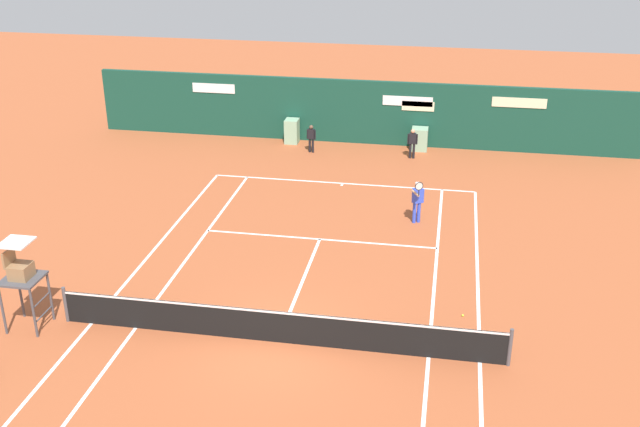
{
  "coord_description": "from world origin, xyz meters",
  "views": [
    {
      "loc": [
        4.1,
        -16.56,
        11.27
      ],
      "look_at": [
        -0.06,
        6.77,
        0.8
      ],
      "focal_mm": 42.42,
      "sensor_mm": 36.0,
      "label": 1
    }
  ],
  "objects_px": {
    "umpire_chair": "(21,273)",
    "ball_kid_right_post": "(311,137)",
    "ball_kid_centre_post": "(412,142)",
    "player_on_baseline": "(417,199)",
    "tennis_ball_mid_court": "(463,315)"
  },
  "relations": [
    {
      "from": "player_on_baseline",
      "to": "tennis_ball_mid_court",
      "type": "bearing_deg",
      "value": 76.79
    },
    {
      "from": "ball_kid_centre_post",
      "to": "umpire_chair",
      "type": "bearing_deg",
      "value": 56.42
    },
    {
      "from": "umpire_chair",
      "to": "tennis_ball_mid_court",
      "type": "relative_size",
      "value": 38.21
    },
    {
      "from": "ball_kid_centre_post",
      "to": "player_on_baseline",
      "type": "bearing_deg",
      "value": 92.62
    },
    {
      "from": "umpire_chair",
      "to": "ball_kid_centre_post",
      "type": "distance_m",
      "value": 18.33
    },
    {
      "from": "ball_kid_centre_post",
      "to": "ball_kid_right_post",
      "type": "xyz_separation_m",
      "value": [
        -4.52,
        -0.0,
        -0.04
      ]
    },
    {
      "from": "player_on_baseline",
      "to": "tennis_ball_mid_court",
      "type": "relative_size",
      "value": 26.1
    },
    {
      "from": "player_on_baseline",
      "to": "tennis_ball_mid_court",
      "type": "distance_m",
      "value": 6.47
    },
    {
      "from": "tennis_ball_mid_court",
      "to": "ball_kid_right_post",
      "type": "bearing_deg",
      "value": 117.56
    },
    {
      "from": "player_on_baseline",
      "to": "ball_kid_right_post",
      "type": "distance_m",
      "value": 8.59
    },
    {
      "from": "umpire_chair",
      "to": "ball_kid_right_post",
      "type": "bearing_deg",
      "value": 162.55
    },
    {
      "from": "umpire_chair",
      "to": "ball_kid_right_post",
      "type": "xyz_separation_m",
      "value": [
        4.93,
        15.68,
        -0.92
      ]
    },
    {
      "from": "umpire_chair",
      "to": "player_on_baseline",
      "type": "relative_size",
      "value": 1.46
    },
    {
      "from": "player_on_baseline",
      "to": "ball_kid_right_post",
      "type": "bearing_deg",
      "value": -81.66
    },
    {
      "from": "umpire_chair",
      "to": "ball_kid_right_post",
      "type": "height_order",
      "value": "umpire_chair"
    }
  ]
}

